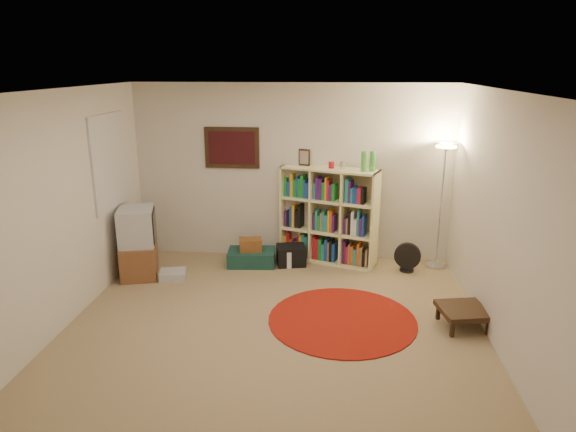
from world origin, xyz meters
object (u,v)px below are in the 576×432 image
Objects in this scene: bookshelf at (328,217)px; floor_fan at (407,257)px; floor_lamp at (445,165)px; side_table at (463,311)px; tv_stand at (138,243)px; suitcase at (252,257)px.

floor_fan is at bearing 2.60° from bookshelf.
floor_lamp is 3.07× the size of side_table.
floor_lamp reaches higher than tv_stand.
floor_lamp reaches higher than bookshelf.
side_table is (1.50, -1.84, -0.47)m from bookshelf.
floor_lamp is 4.27× the size of floor_fan.
side_table is (-0.03, -1.73, -1.27)m from floor_lamp.
side_table is at bearing -31.95° from bookshelf.
side_table is at bearing -36.17° from suitcase.
bookshelf is 1.75× the size of tv_stand.
bookshelf is 2.62m from tv_stand.
bookshelf is at bearing 176.36° from floor_fan.
floor_fan is 0.44× the size of tv_stand.
tv_stand is 1.35× the size of suitcase.
floor_lamp is 2.54× the size of suitcase.
tv_stand reaches higher than suitcase.
bookshelf reaches higher than suitcase.
floor_fan is 3.63m from tv_stand.
floor_lamp reaches higher than suitcase.
bookshelf is at bearing 129.29° from side_table.
floor_fan is at bearing -8.64° from tv_stand.
tv_stand is (-2.50, -0.77, -0.21)m from bookshelf.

